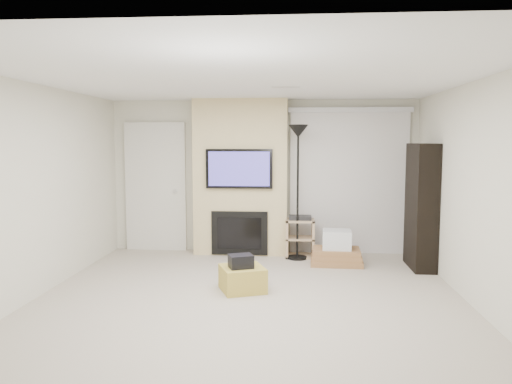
# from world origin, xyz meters

# --- Properties ---
(floor) EXTENTS (5.00, 5.50, 0.00)m
(floor) POSITION_xyz_m (0.00, 0.00, 0.00)
(floor) COLOR #B7AB9A
(floor) RESTS_ON ground
(ceiling) EXTENTS (5.00, 5.50, 0.00)m
(ceiling) POSITION_xyz_m (0.00, 0.00, 2.50)
(ceiling) COLOR white
(ceiling) RESTS_ON wall_back
(wall_back) EXTENTS (5.00, 0.00, 2.50)m
(wall_back) POSITION_xyz_m (0.00, 2.75, 1.25)
(wall_back) COLOR silver
(wall_back) RESTS_ON ground
(wall_front) EXTENTS (5.00, 0.00, 2.50)m
(wall_front) POSITION_xyz_m (0.00, -2.75, 1.25)
(wall_front) COLOR silver
(wall_front) RESTS_ON ground
(wall_left) EXTENTS (0.00, 5.50, 2.50)m
(wall_left) POSITION_xyz_m (-2.50, 0.00, 1.25)
(wall_left) COLOR silver
(wall_left) RESTS_ON ground
(wall_right) EXTENTS (0.00, 5.50, 2.50)m
(wall_right) POSITION_xyz_m (2.50, 0.00, 1.25)
(wall_right) COLOR silver
(wall_right) RESTS_ON ground
(hvac_vent) EXTENTS (0.35, 0.18, 0.01)m
(hvac_vent) POSITION_xyz_m (0.40, 0.80, 2.50)
(hvac_vent) COLOR silver
(hvac_vent) RESTS_ON ceiling
(ottoman) EXTENTS (0.65, 0.65, 0.30)m
(ottoman) POSITION_xyz_m (-0.11, 0.49, 0.15)
(ottoman) COLOR gold
(ottoman) RESTS_ON floor
(black_bag) EXTENTS (0.34, 0.31, 0.16)m
(black_bag) POSITION_xyz_m (-0.13, 0.44, 0.38)
(black_bag) COLOR black
(black_bag) RESTS_ON ottoman
(fireplace_wall) EXTENTS (1.50, 0.47, 2.50)m
(fireplace_wall) POSITION_xyz_m (-0.35, 2.54, 1.24)
(fireplace_wall) COLOR beige
(fireplace_wall) RESTS_ON floor
(entry_door) EXTENTS (1.02, 0.11, 2.14)m
(entry_door) POSITION_xyz_m (-1.80, 2.71, 1.05)
(entry_door) COLOR silver
(entry_door) RESTS_ON floor
(vertical_blinds) EXTENTS (1.98, 0.10, 2.37)m
(vertical_blinds) POSITION_xyz_m (1.40, 2.70, 1.27)
(vertical_blinds) COLOR silver
(vertical_blinds) RESTS_ON floor
(floor_lamp) EXTENTS (0.31, 0.31, 2.08)m
(floor_lamp) POSITION_xyz_m (0.57, 2.22, 1.64)
(floor_lamp) COLOR black
(floor_lamp) RESTS_ON floor
(av_stand) EXTENTS (0.45, 0.38, 0.66)m
(av_stand) POSITION_xyz_m (0.61, 2.35, 0.35)
(av_stand) COLOR tan
(av_stand) RESTS_ON floor
(box_stack) EXTENTS (0.79, 0.61, 0.51)m
(box_stack) POSITION_xyz_m (1.15, 1.93, 0.19)
(box_stack) COLOR #9D6D43
(box_stack) RESTS_ON floor
(bookshelf) EXTENTS (0.30, 0.80, 1.80)m
(bookshelf) POSITION_xyz_m (2.34, 1.80, 0.90)
(bookshelf) COLOR black
(bookshelf) RESTS_ON floor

